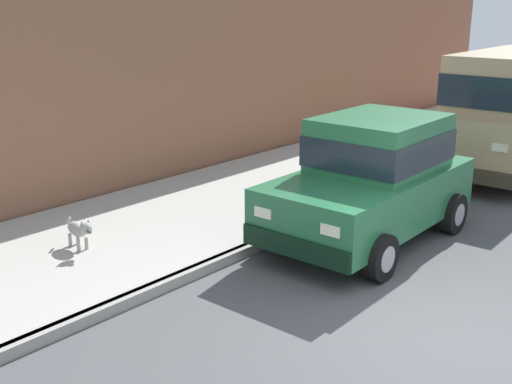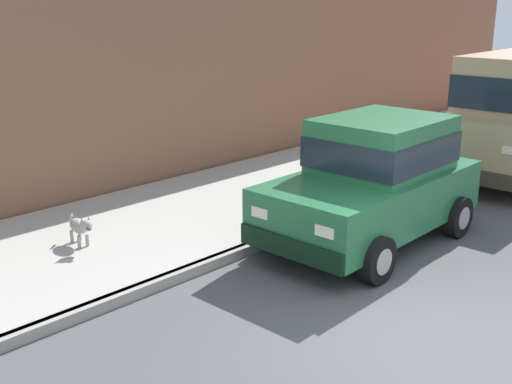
{
  "view_description": "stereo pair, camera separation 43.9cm",
  "coord_description": "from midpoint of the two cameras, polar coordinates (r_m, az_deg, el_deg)",
  "views": [
    {
      "loc": [
        2.5,
        -5.98,
        3.53
      ],
      "look_at": [
        -3.3,
        0.66,
        0.85
      ],
      "focal_mm": 44.52,
      "sensor_mm": 36.0,
      "label": 1
    },
    {
      "loc": [
        2.82,
        -5.69,
        3.53
      ],
      "look_at": [
        -3.3,
        0.66,
        0.85
      ],
      "focal_mm": 44.52,
      "sensor_mm": 36.0,
      "label": 2
    }
  ],
  "objects": [
    {
      "name": "ground_plane",
      "position": [
        7.32,
        14.85,
        -12.54
      ],
      "size": [
        80.0,
        80.0,
        0.0
      ],
      "primitive_type": "plane",
      "color": "#4C4C4F"
    },
    {
      "name": "curb",
      "position": [
        8.97,
        -3.72,
        -5.83
      ],
      "size": [
        0.16,
        64.0,
        0.14
      ],
      "primitive_type": "cube",
      "color": "gray",
      "rests_on": "ground"
    },
    {
      "name": "sidewalk",
      "position": [
        10.23,
        -10.91,
        -3.17
      ],
      "size": [
        3.6,
        64.0,
        0.14
      ],
      "primitive_type": "cube",
      "color": "#A8A59E",
      "rests_on": "ground"
    },
    {
      "name": "car_green_hatchback",
      "position": [
        9.61,
        9.17,
        1.28
      ],
      "size": [
        2.02,
        3.84,
        1.88
      ],
      "color": "#23663D",
      "rests_on": "ground"
    },
    {
      "name": "dog_grey",
      "position": [
        9.33,
        -16.91,
        -3.26
      ],
      "size": [
        0.75,
        0.26,
        0.49
      ],
      "color": "#999691",
      "rests_on": "sidewalk"
    },
    {
      "name": "fire_hydrant",
      "position": [
        10.91,
        3.88,
        0.62
      ],
      "size": [
        0.34,
        0.24,
        0.72
      ],
      "color": "red",
      "rests_on": "sidewalk"
    },
    {
      "name": "building_facade",
      "position": [
        15.5,
        1.89,
        11.24
      ],
      "size": [
        0.5,
        20.0,
        4.0
      ],
      "primitive_type": "cube",
      "color": "#8C5B42",
      "rests_on": "ground"
    }
  ]
}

